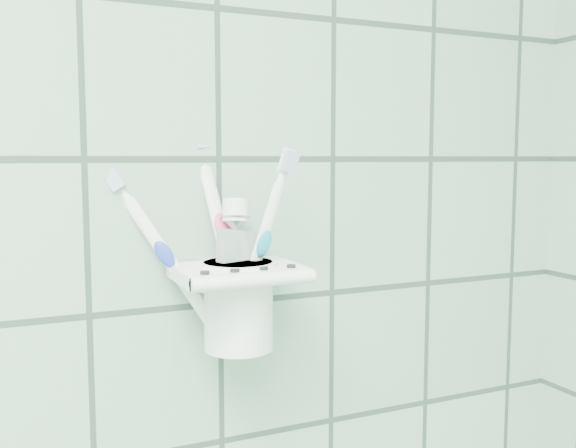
# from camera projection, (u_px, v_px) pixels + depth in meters

# --- Properties ---
(holder_bracket) EXTENTS (0.12, 0.10, 0.04)m
(holder_bracket) POSITION_uv_depth(u_px,v_px,m) (237.00, 274.00, 0.61)
(holder_bracket) COLOR white
(holder_bracket) RESTS_ON wall_back
(cup) EXTENTS (0.07, 0.07, 0.09)m
(cup) POSITION_uv_depth(u_px,v_px,m) (238.00, 301.00, 0.62)
(cup) COLOR white
(cup) RESTS_ON holder_bracket
(toothbrush_pink) EXTENTS (0.09, 0.06, 0.19)m
(toothbrush_pink) POSITION_uv_depth(u_px,v_px,m) (223.00, 239.00, 0.60)
(toothbrush_pink) COLOR white
(toothbrush_pink) RESTS_ON cup
(toothbrush_blue) EXTENTS (0.04, 0.08, 0.22)m
(toothbrush_blue) POSITION_uv_depth(u_px,v_px,m) (248.00, 227.00, 0.60)
(toothbrush_blue) COLOR white
(toothbrush_blue) RESTS_ON cup
(toothbrush_orange) EXTENTS (0.06, 0.03, 0.19)m
(toothbrush_orange) POSITION_uv_depth(u_px,v_px,m) (232.00, 240.00, 0.62)
(toothbrush_orange) COLOR white
(toothbrush_orange) RESTS_ON cup
(toothpaste_tube) EXTENTS (0.05, 0.04, 0.14)m
(toothpaste_tube) POSITION_uv_depth(u_px,v_px,m) (232.00, 261.00, 0.61)
(toothpaste_tube) COLOR silver
(toothpaste_tube) RESTS_ON cup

